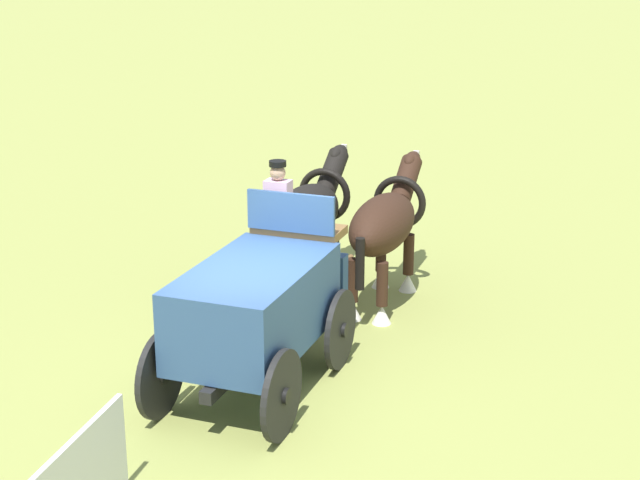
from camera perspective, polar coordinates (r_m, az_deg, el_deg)
ground_plane at (r=12.89m, az=-3.78°, el=-8.82°), size 220.00×220.00×0.00m
show_wagon at (r=12.55m, az=-3.64°, el=-3.84°), size 5.43×3.01×2.73m
draft_horse_near at (r=15.80m, az=-0.66°, el=1.49°), size 2.90×1.68×2.21m
draft_horse_off at (r=15.42m, az=3.87°, el=0.93°), size 3.08×1.75×2.17m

